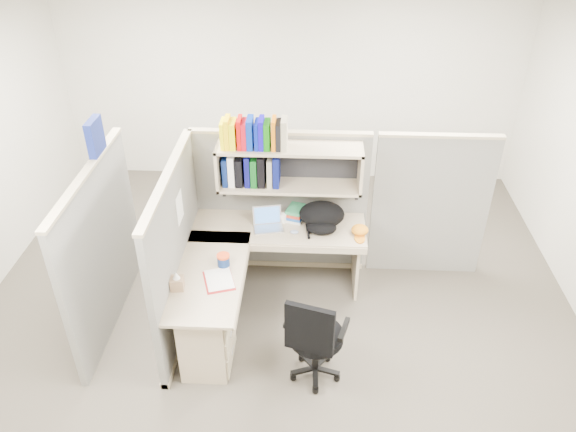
# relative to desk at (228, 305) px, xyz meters

# --- Properties ---
(ground) EXTENTS (6.00, 6.00, 0.00)m
(ground) POSITION_rel_desk_xyz_m (0.41, 0.29, -0.44)
(ground) COLOR #36312A
(ground) RESTS_ON ground
(room_shell) EXTENTS (6.00, 6.00, 6.00)m
(room_shell) POSITION_rel_desk_xyz_m (0.41, 0.29, 1.18)
(room_shell) COLOR beige
(room_shell) RESTS_ON ground
(cubicle) EXTENTS (3.79, 1.84, 1.95)m
(cubicle) POSITION_rel_desk_xyz_m (0.04, 0.74, 0.47)
(cubicle) COLOR #61615C
(cubicle) RESTS_ON ground
(desk) EXTENTS (1.74, 1.75, 0.73)m
(desk) POSITION_rel_desk_xyz_m (0.00, 0.00, 0.00)
(desk) COLOR gray
(desk) RESTS_ON ground
(laptop) EXTENTS (0.34, 0.34, 0.21)m
(laptop) POSITION_rel_desk_xyz_m (0.31, 0.82, 0.39)
(laptop) COLOR #B6B6BA
(laptop) RESTS_ON desk
(backpack) EXTENTS (0.50, 0.42, 0.27)m
(backpack) POSITION_rel_desk_xyz_m (0.84, 0.85, 0.42)
(backpack) COLOR black
(backpack) RESTS_ON desk
(orange_cap) EXTENTS (0.18, 0.20, 0.09)m
(orange_cap) POSITION_rel_desk_xyz_m (1.21, 0.78, 0.34)
(orange_cap) COLOR orange
(orange_cap) RESTS_ON desk
(snack_canister) EXTENTS (0.12, 0.12, 0.12)m
(snack_canister) POSITION_rel_desk_xyz_m (-0.05, 0.21, 0.35)
(snack_canister) COLOR navy
(snack_canister) RESTS_ON desk
(tissue_box) EXTENTS (0.12, 0.12, 0.18)m
(tissue_box) POSITION_rel_desk_xyz_m (-0.40, -0.13, 0.38)
(tissue_box) COLOR #9B7958
(tissue_box) RESTS_ON desk
(mouse) EXTENTS (0.09, 0.07, 0.03)m
(mouse) POSITION_rel_desk_xyz_m (0.57, 0.75, 0.31)
(mouse) COLOR #7D8EB2
(mouse) RESTS_ON desk
(paper_cup) EXTENTS (0.08, 0.08, 0.10)m
(paper_cup) POSITION_rel_desk_xyz_m (0.45, 0.95, 0.34)
(paper_cup) COLOR silver
(paper_cup) RESTS_ON desk
(book_stack) EXTENTS (0.25, 0.29, 0.12)m
(book_stack) POSITION_rel_desk_xyz_m (0.57, 1.03, 0.35)
(book_stack) COLOR gray
(book_stack) RESTS_ON desk
(loose_paper) EXTENTS (0.31, 0.36, 0.00)m
(loose_paper) POSITION_rel_desk_xyz_m (-0.07, 0.01, 0.29)
(loose_paper) COLOR white
(loose_paper) RESTS_ON desk
(task_chair) EXTENTS (0.56, 0.52, 0.98)m
(task_chair) POSITION_rel_desk_xyz_m (0.79, -0.42, -0.09)
(task_chair) COLOR black
(task_chair) RESTS_ON ground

